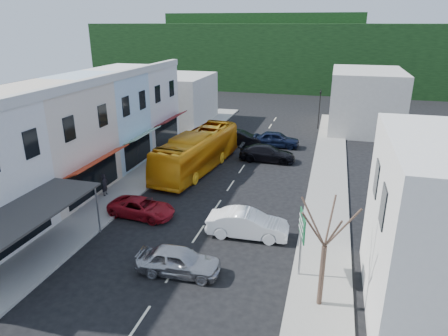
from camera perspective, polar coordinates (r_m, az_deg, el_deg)
ground at (r=24.93m, az=-3.69°, el=-9.36°), size 120.00×120.00×0.00m
sidewalk_left at (r=35.97m, az=-9.90°, el=0.02°), size 3.00×52.00×0.15m
sidewalk_right at (r=32.81m, az=14.64°, el=-2.35°), size 3.00×52.00×0.15m
shopfront_row at (r=33.25m, az=-21.80°, el=4.29°), size 8.25×30.00×8.00m
distant_block_left at (r=52.05m, az=-6.77°, el=9.74°), size 8.00×10.00×6.00m
distant_block_right at (r=51.36m, az=19.51°, el=9.17°), size 8.00×12.00×7.00m
hillside at (r=86.18m, az=9.85°, el=16.16°), size 80.00×26.00×14.00m
bus at (r=34.82m, az=-3.81°, el=2.17°), size 3.91×11.82×3.10m
car_silver at (r=21.15m, az=-6.51°, el=-13.13°), size 4.50×2.05×1.40m
car_white at (r=24.37m, az=3.38°, el=-8.22°), size 4.47×1.98×1.40m
car_red at (r=27.24m, az=-11.68°, el=-5.42°), size 4.75×2.31×1.40m
car_black_near at (r=37.48m, az=6.19°, el=2.04°), size 4.51×1.88×1.40m
car_navy_mid at (r=41.95m, az=7.48°, el=3.96°), size 4.41×1.82×1.40m
car_black_far at (r=42.21m, az=2.30°, el=4.22°), size 4.43×1.86×1.40m
pedestrian_left at (r=30.73m, az=-16.69°, el=-2.25°), size 0.43×0.62×1.70m
direction_sign at (r=20.53m, az=10.93°, el=-10.79°), size 0.87×1.73×3.67m
street_tree at (r=18.10m, az=14.17°, el=-10.80°), size 2.61×2.61×6.27m
traffic_signal at (r=49.78m, az=13.46°, el=8.15°), size 1.08×1.26×4.80m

